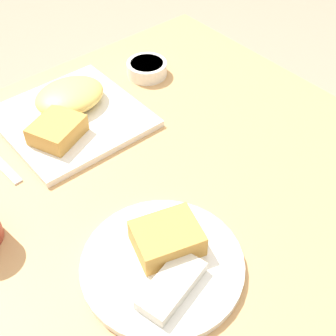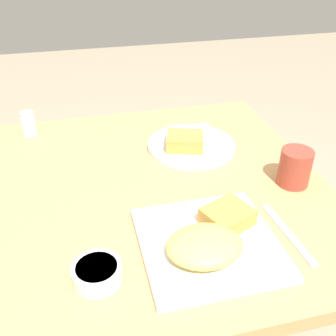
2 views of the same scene
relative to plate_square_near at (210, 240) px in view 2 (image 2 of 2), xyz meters
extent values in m
cube|color=tan|center=(-0.06, 0.24, -0.04)|extent=(0.85, 0.87, 0.04)
cylinder|color=#9F7649|center=(-0.43, 0.62, -0.41)|extent=(0.05, 0.05, 0.71)
cylinder|color=#9F7649|center=(0.30, 0.62, -0.41)|extent=(0.05, 0.05, 0.71)
cube|color=white|center=(0.00, 0.01, -0.01)|extent=(0.27, 0.27, 0.01)
ellipsoid|color=#EAC660|center=(-0.02, -0.03, 0.01)|extent=(0.15, 0.12, 0.04)
cube|color=gold|center=(0.05, 0.05, 0.01)|extent=(0.12, 0.11, 0.04)
cylinder|color=white|center=(0.08, 0.40, -0.01)|extent=(0.25, 0.25, 0.01)
cube|color=gold|center=(0.06, 0.38, 0.01)|extent=(0.12, 0.11, 0.04)
cube|color=silver|center=(0.10, 0.44, 0.00)|extent=(0.12, 0.08, 0.02)
cylinder|color=white|center=(-0.22, -0.03, -0.01)|extent=(0.09, 0.09, 0.03)
cylinder|color=#D1B775|center=(-0.22, -0.03, 0.01)|extent=(0.08, 0.08, 0.00)
cylinder|color=white|center=(-0.37, 0.60, 0.01)|extent=(0.04, 0.04, 0.06)
cylinder|color=white|center=(-0.37, 0.60, -0.01)|extent=(0.03, 0.03, 0.03)
cylinder|color=silver|center=(-0.37, 0.60, 0.04)|extent=(0.04, 0.04, 0.01)
cube|color=silver|center=(0.17, 0.00, -0.02)|extent=(0.03, 0.19, 0.00)
cylinder|color=#9E3D2D|center=(0.27, 0.17, 0.02)|extent=(0.08, 0.08, 0.09)
camera|label=1|loc=(0.33, 0.71, 0.59)|focal=50.00mm
camera|label=2|loc=(-0.22, -0.54, 0.53)|focal=42.00mm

